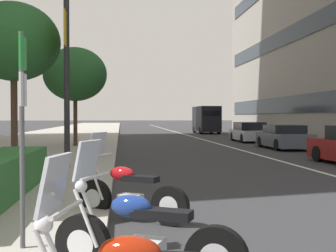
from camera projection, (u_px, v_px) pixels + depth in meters
sidewalk_right_plaza at (53, 139)px, 31.83m from camera, size 160.00×9.66×0.15m
lane_centre_stripe at (191, 136)px, 38.05m from camera, size 110.00×0.16×0.01m
motorcycle_under_tarp at (142, 239)px, 4.53m from camera, size 1.07×2.02×1.49m
motorcycle_far_end_row at (129, 194)px, 7.15m from camera, size 1.25×1.85×1.48m
car_mid_block_traffic at (284, 137)px, 23.15m from camera, size 4.36×2.02×1.30m
car_lead_in_lane at (249, 132)px, 29.82m from camera, size 4.48×2.04×1.37m
delivery_van_ahead at (206, 119)px, 44.53m from camera, size 5.11×2.17×2.81m
parking_sign_by_curb at (22, 113)px, 5.15m from camera, size 0.32×0.06×2.63m
street_lamp_with_banners at (79, 14)px, 13.53m from camera, size 1.26×2.66×8.08m
street_tree_near_plaza_corner at (14, 42)px, 14.19m from camera, size 3.07×3.07×5.40m
street_tree_by_lamp_post at (75, 74)px, 23.40m from camera, size 3.47×3.47×5.41m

